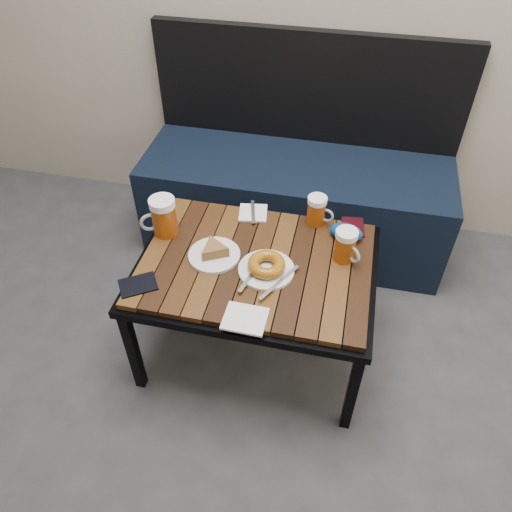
% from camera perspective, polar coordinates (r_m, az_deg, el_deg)
% --- Properties ---
extents(bench, '(1.40, 0.50, 0.95)m').
position_cam_1_polar(bench, '(2.40, 4.55, 7.28)').
color(bench, black).
rests_on(bench, ground).
extents(cafe_table, '(0.84, 0.62, 0.47)m').
position_cam_1_polar(cafe_table, '(1.77, -0.00, -1.69)').
color(cafe_table, black).
rests_on(cafe_table, ground).
extents(beer_mug_left, '(0.14, 0.12, 0.15)m').
position_cam_1_polar(beer_mug_left, '(1.84, -10.57, 4.45)').
color(beer_mug_left, '#93400B').
rests_on(beer_mug_left, cafe_table).
extents(beer_mug_centre, '(0.11, 0.08, 0.12)m').
position_cam_1_polar(beer_mug_centre, '(1.88, 6.98, 5.20)').
color(beer_mug_centre, '#93400B').
rests_on(beer_mug_centre, cafe_table).
extents(beer_mug_right, '(0.11, 0.11, 0.12)m').
position_cam_1_polar(beer_mug_right, '(1.74, 10.20, 1.19)').
color(beer_mug_right, '#93400B').
rests_on(beer_mug_right, cafe_table).
extents(plate_pie, '(0.18, 0.18, 0.05)m').
position_cam_1_polar(plate_pie, '(1.76, -4.82, 0.44)').
color(plate_pie, white).
rests_on(plate_pie, cafe_table).
extents(plate_bagel, '(0.21, 0.24, 0.05)m').
position_cam_1_polar(plate_bagel, '(1.69, 1.19, -1.25)').
color(plate_bagel, white).
rests_on(plate_bagel, cafe_table).
extents(napkin_left, '(0.12, 0.14, 0.01)m').
position_cam_1_polar(napkin_left, '(1.94, -0.34, 4.96)').
color(napkin_left, white).
rests_on(napkin_left, cafe_table).
extents(napkin_right, '(0.14, 0.12, 0.01)m').
position_cam_1_polar(napkin_right, '(1.57, -1.26, -7.18)').
color(napkin_right, white).
rests_on(napkin_right, cafe_table).
extents(passport_navy, '(0.15, 0.14, 0.01)m').
position_cam_1_polar(passport_navy, '(1.71, -13.34, -3.22)').
color(passport_navy, black).
rests_on(passport_navy, cafe_table).
extents(passport_burgundy, '(0.10, 0.12, 0.01)m').
position_cam_1_polar(passport_burgundy, '(1.91, 11.03, 3.28)').
color(passport_burgundy, black).
rests_on(passport_burgundy, cafe_table).
extents(knit_pouch, '(0.14, 0.10, 0.05)m').
position_cam_1_polar(knit_pouch, '(1.85, 10.26, 2.70)').
color(knit_pouch, '#040977').
rests_on(knit_pouch, cafe_table).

